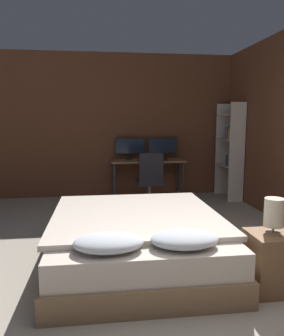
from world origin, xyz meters
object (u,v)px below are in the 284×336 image
object	(u,v)px
nightstand	(271,262)
bookshelf	(231,146)
computer_mouse	(165,160)
monitor_left	(130,147)
bedside_lamp	(274,213)
bed	(137,239)
monitor_right	(163,146)
desk	(148,165)
office_chair	(150,186)
keyboard	(149,161)

from	to	relation	value
nightstand	bookshelf	world-z (taller)	bookshelf
computer_mouse	monitor_left	bearing A→B (deg)	150.20
bookshelf	bedside_lamp	bearing A→B (deg)	-106.45
computer_mouse	bookshelf	bearing A→B (deg)	-1.99
computer_mouse	bookshelf	size ratio (longest dim) A/B	0.04
bed	bookshelf	size ratio (longest dim) A/B	1.13
nightstand	monitor_right	size ratio (longest dim) A/B	0.91
monitor_right	computer_mouse	distance (m)	0.41
bedside_lamp	monitor_right	world-z (taller)	monitor_right
nightstand	desk	xyz separation A→B (m)	(-0.55, 3.48, 0.37)
bedside_lamp	office_chair	xyz separation A→B (m)	(-0.61, 2.83, -0.32)
bookshelf	computer_mouse	bearing A→B (deg)	178.01
bedside_lamp	office_chair	size ratio (longest dim) A/B	0.33
office_chair	monitor_right	bearing A→B (deg)	65.59
bed	monitor_left	size ratio (longest dim) A/B	3.60
nightstand	keyboard	size ratio (longest dim) A/B	1.22
computer_mouse	monitor_right	bearing A→B (deg)	87.00
office_chair	bookshelf	xyz separation A→B (m)	(1.58, 0.43, 0.62)
monitor_left	bookshelf	distance (m)	1.87
computer_mouse	office_chair	distance (m)	0.70
nightstand	monitor_left	size ratio (longest dim) A/B	0.91
bed	nightstand	xyz separation A→B (m)	(1.08, -0.69, 0.00)
desk	office_chair	size ratio (longest dim) A/B	1.46
bedside_lamp	nightstand	bearing A→B (deg)	-90.00
nightstand	bedside_lamp	distance (m)	0.43
bedside_lamp	computer_mouse	world-z (taller)	bedside_lamp
bedside_lamp	keyboard	xyz separation A→B (m)	(-0.55, 3.30, 0.05)
keyboard	computer_mouse	world-z (taller)	computer_mouse
desk	nightstand	bearing A→B (deg)	-80.95
bed	bedside_lamp	distance (m)	1.35
keyboard	bookshelf	bearing A→B (deg)	-1.60
computer_mouse	bookshelf	distance (m)	1.24
office_chair	bookshelf	world-z (taller)	bookshelf
desk	office_chair	distance (m)	0.70
bed	office_chair	xyz separation A→B (m)	(0.46, 2.14, 0.11)
bedside_lamp	keyboard	distance (m)	3.35
monitor_right	computer_mouse	size ratio (longest dim) A/B	7.92
bed	keyboard	bearing A→B (deg)	78.71
desk	monitor_right	distance (m)	0.49
nightstand	keyboard	world-z (taller)	keyboard
bedside_lamp	monitor_left	distance (m)	3.77
keyboard	office_chair	world-z (taller)	office_chair
nightstand	bedside_lamp	xyz separation A→B (m)	(0.00, 0.00, 0.43)
computer_mouse	desk	bearing A→B (deg)	149.68
computer_mouse	office_chair	world-z (taller)	office_chair
bedside_lamp	keyboard	bearing A→B (deg)	99.52
keyboard	bed	bearing A→B (deg)	-101.29
monitor_left	keyboard	size ratio (longest dim) A/B	1.34
bedside_lamp	monitor_left	world-z (taller)	monitor_left
bookshelf	desk	bearing A→B (deg)	171.90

